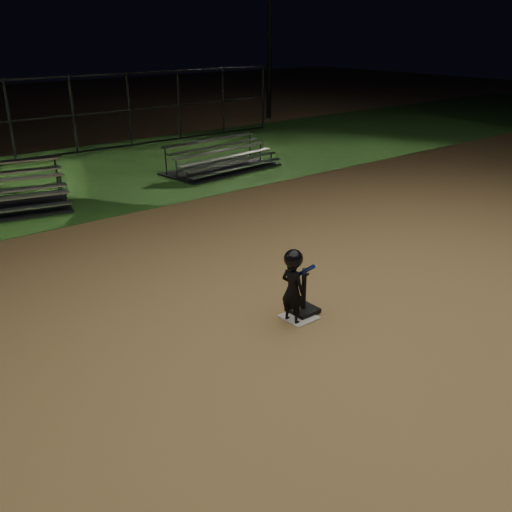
{
  "coord_description": "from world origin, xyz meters",
  "views": [
    {
      "loc": [
        -4.97,
        -5.19,
        3.91
      ],
      "look_at": [
        0.0,
        1.0,
        0.65
      ],
      "focal_mm": 39.2,
      "sensor_mm": 36.0,
      "label": 1
    }
  ],
  "objects_px": {
    "home_plate": "(299,317)",
    "child_batter": "(293,284)",
    "batting_tee": "(303,304)",
    "bleacher_right": "(222,165)",
    "light_pole_right": "(271,1)"
  },
  "relations": [
    {
      "from": "home_plate",
      "to": "batting_tee",
      "type": "distance_m",
      "value": 0.21
    },
    {
      "from": "home_plate",
      "to": "child_batter",
      "type": "xyz_separation_m",
      "value": [
        -0.16,
        -0.02,
        0.58
      ]
    },
    {
      "from": "bleacher_right",
      "to": "light_pole_right",
      "type": "xyz_separation_m",
      "value": [
        7.62,
        6.9,
        4.77
      ]
    },
    {
      "from": "batting_tee",
      "to": "light_pole_right",
      "type": "bearing_deg",
      "value": 51.44
    },
    {
      "from": "batting_tee",
      "to": "bleacher_right",
      "type": "relative_size",
      "value": 0.19
    },
    {
      "from": "home_plate",
      "to": "child_batter",
      "type": "relative_size",
      "value": 0.4
    },
    {
      "from": "child_batter",
      "to": "light_pole_right",
      "type": "xyz_separation_m",
      "value": [
        12.16,
        14.96,
        4.36
      ]
    },
    {
      "from": "child_batter",
      "to": "bleacher_right",
      "type": "height_order",
      "value": "child_batter"
    },
    {
      "from": "child_batter",
      "to": "bleacher_right",
      "type": "relative_size",
      "value": 0.31
    },
    {
      "from": "light_pole_right",
      "to": "bleacher_right",
      "type": "bearing_deg",
      "value": -137.87
    },
    {
      "from": "bleacher_right",
      "to": "light_pole_right",
      "type": "distance_m",
      "value": 11.33
    },
    {
      "from": "bleacher_right",
      "to": "child_batter",
      "type": "bearing_deg",
      "value": -125.42
    },
    {
      "from": "batting_tee",
      "to": "bleacher_right",
      "type": "xyz_separation_m",
      "value": [
        4.23,
        7.98,
        0.03
      ]
    },
    {
      "from": "home_plate",
      "to": "batting_tee",
      "type": "bearing_deg",
      "value": 26.11
    },
    {
      "from": "home_plate",
      "to": "light_pole_right",
      "type": "relative_size",
      "value": 0.05
    }
  ]
}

